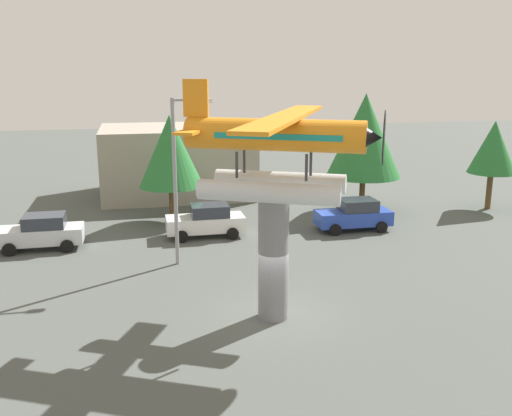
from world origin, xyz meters
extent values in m
plane|color=#4C514C|center=(0.00, 0.00, 0.00)|extent=(140.00, 140.00, 0.00)
cylinder|color=slate|center=(0.00, 0.00, 2.28)|extent=(1.10, 1.10, 4.56)
cylinder|color=silver|center=(-0.43, -0.90, 4.91)|extent=(4.63, 2.72, 0.70)
cylinder|color=#333338|center=(0.86, -0.97, 5.71)|extent=(0.13, 0.13, 0.90)
cylinder|color=#333338|center=(-1.30, 0.07, 5.71)|extent=(0.13, 0.13, 0.90)
cylinder|color=silver|center=(0.43, 0.90, 4.91)|extent=(4.63, 2.72, 0.70)
cylinder|color=#333338|center=(1.30, -0.07, 5.71)|extent=(0.13, 0.13, 0.90)
cylinder|color=#333338|center=(-0.86, 0.97, 5.71)|extent=(0.13, 0.13, 0.90)
cylinder|color=orange|center=(0.00, 0.00, 6.71)|extent=(6.06, 3.68, 1.10)
cube|color=teal|center=(0.18, -0.09, 6.71)|extent=(4.40, 2.91, 0.20)
cone|color=#262628|center=(2.93, -1.41, 6.71)|extent=(1.01, 1.10, 0.88)
cylinder|color=black|center=(3.29, -1.59, 6.71)|extent=(0.82, 1.64, 1.80)
cube|color=orange|center=(0.36, -0.17, 7.32)|extent=(5.51, 9.85, 0.12)
cube|color=orange|center=(-2.52, 1.22, 6.81)|extent=(1.85, 2.83, 0.10)
cube|color=orange|center=(-2.52, 1.22, 7.91)|extent=(0.86, 0.50, 1.30)
cube|color=silver|center=(-9.57, 10.42, 0.72)|extent=(4.20, 1.70, 0.80)
cube|color=#2D333D|center=(-9.32, 10.42, 1.44)|extent=(2.00, 1.56, 0.64)
cylinder|color=black|center=(-10.92, 11.32, 0.32)|extent=(0.64, 0.22, 0.64)
cylinder|color=black|center=(-10.92, 9.52, 0.32)|extent=(0.64, 0.22, 0.64)
cylinder|color=black|center=(-8.22, 11.32, 0.32)|extent=(0.64, 0.22, 0.64)
cylinder|color=black|center=(-8.22, 9.52, 0.32)|extent=(0.64, 0.22, 0.64)
cube|color=white|center=(-1.13, 10.88, 0.72)|extent=(4.20, 1.70, 0.80)
cube|color=#2D333D|center=(-0.88, 10.88, 1.44)|extent=(2.00, 1.56, 0.64)
cylinder|color=black|center=(-2.48, 11.78, 0.32)|extent=(0.64, 0.22, 0.64)
cylinder|color=black|center=(-2.48, 9.98, 0.32)|extent=(0.64, 0.22, 0.64)
cylinder|color=black|center=(0.22, 11.78, 0.32)|extent=(0.64, 0.22, 0.64)
cylinder|color=black|center=(0.22, 9.98, 0.32)|extent=(0.64, 0.22, 0.64)
cube|color=#2847B7|center=(7.18, 10.40, 0.72)|extent=(4.20, 1.70, 0.80)
cube|color=#2D333D|center=(7.43, 10.40, 1.44)|extent=(2.00, 1.56, 0.64)
cylinder|color=black|center=(5.83, 11.30, 0.32)|extent=(0.64, 0.22, 0.64)
cylinder|color=black|center=(5.83, 9.50, 0.32)|extent=(0.64, 0.22, 0.64)
cylinder|color=black|center=(8.53, 11.30, 0.32)|extent=(0.64, 0.22, 0.64)
cylinder|color=black|center=(8.53, 9.50, 0.32)|extent=(0.64, 0.22, 0.64)
cylinder|color=gray|center=(-2.97, 6.67, 3.83)|extent=(0.18, 0.18, 7.66)
cylinder|color=gray|center=(-2.17, 6.67, 7.56)|extent=(1.60, 0.12, 0.12)
cube|color=silver|center=(-1.47, 6.67, 7.51)|extent=(0.50, 0.28, 0.20)
cube|color=#9E9384|center=(-1.77, 22.00, 2.43)|extent=(10.47, 7.77, 4.85)
cylinder|color=brown|center=(-2.67, 14.31, 1.08)|extent=(0.36, 0.36, 2.16)
cone|color=#287033|center=(-2.67, 14.31, 4.24)|extent=(3.75, 3.75, 4.17)
cylinder|color=brown|center=(9.28, 14.27, 1.15)|extent=(0.36, 0.36, 2.29)
cone|color=#287033|center=(9.28, 14.27, 4.86)|extent=(4.62, 4.62, 5.13)
cylinder|color=brown|center=(17.63, 13.29, 1.18)|extent=(0.36, 0.36, 2.36)
cone|color=#287033|center=(17.63, 13.29, 4.03)|extent=(3.01, 3.01, 3.34)
camera|label=1|loc=(-4.68, -18.93, 8.95)|focal=40.13mm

